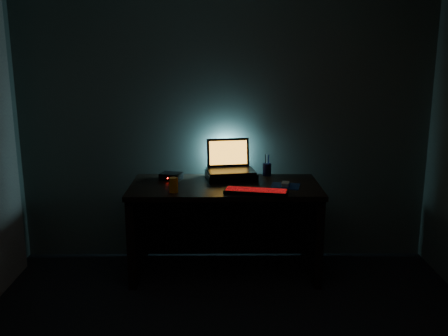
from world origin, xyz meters
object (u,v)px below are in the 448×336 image
(router, at_px, (171,176))
(juice_glass, at_px, (174,185))
(pen_cup, at_px, (267,169))
(keyboard, at_px, (256,191))
(mouse, at_px, (285,184))
(laptop, at_px, (230,163))

(router, bearing_deg, juice_glass, -62.88)
(pen_cup, height_order, router, pen_cup)
(keyboard, xyz_separation_m, router, (-0.67, 0.42, 0.01))
(keyboard, height_order, mouse, mouse)
(keyboard, height_order, pen_cup, pen_cup)
(laptop, distance_m, router, 0.50)
(mouse, relative_size, juice_glass, 0.81)
(laptop, xyz_separation_m, keyboard, (0.19, -0.48, -0.11))
(laptop, xyz_separation_m, juice_glass, (-0.43, -0.45, -0.06))
(keyboard, relative_size, juice_glass, 4.36)
(mouse, xyz_separation_m, juice_glass, (-0.86, -0.17, 0.04))
(keyboard, distance_m, pen_cup, 0.57)
(laptop, relative_size, router, 2.11)
(juice_glass, height_order, router, juice_glass)
(juice_glass, bearing_deg, router, 98.39)
(pen_cup, relative_size, juice_glass, 0.92)
(mouse, height_order, router, router)
(laptop, height_order, juice_glass, laptop)
(laptop, relative_size, pen_cup, 4.02)
(keyboard, distance_m, mouse, 0.31)
(juice_glass, bearing_deg, mouse, 10.88)
(mouse, bearing_deg, juice_glass, -155.52)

